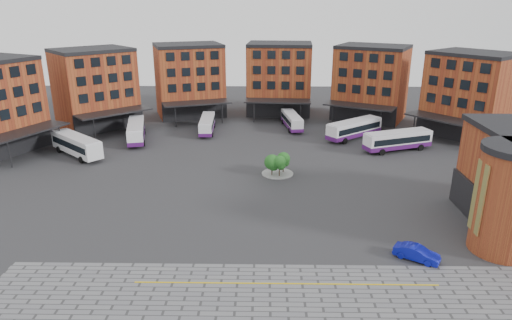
{
  "coord_description": "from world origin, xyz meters",
  "views": [
    {
      "loc": [
        0.0,
        -47.23,
        22.95
      ],
      "look_at": [
        -0.91,
        6.46,
        4.0
      ],
      "focal_mm": 32.0,
      "sensor_mm": 36.0,
      "label": 1
    }
  ],
  "objects_px": {
    "bus_f": "(398,140)",
    "bus_b": "(136,131)",
    "tree_island": "(278,163)",
    "bus_e": "(354,129)",
    "blue_car": "(417,253)",
    "bus_a": "(76,144)",
    "bus_c": "(207,124)",
    "bus_d": "(292,120)"
  },
  "relations": [
    {
      "from": "bus_b",
      "to": "blue_car",
      "type": "height_order",
      "value": "bus_b"
    },
    {
      "from": "bus_b",
      "to": "bus_f",
      "type": "distance_m",
      "value": 43.57
    },
    {
      "from": "bus_e",
      "to": "bus_b",
      "type": "bearing_deg",
      "value": -125.43
    },
    {
      "from": "tree_island",
      "to": "bus_a",
      "type": "xyz_separation_m",
      "value": [
        -30.84,
        7.7,
        0.14
      ]
    },
    {
      "from": "bus_d",
      "to": "bus_f",
      "type": "bearing_deg",
      "value": -48.51
    },
    {
      "from": "bus_c",
      "to": "bus_a",
      "type": "bearing_deg",
      "value": -146.05
    },
    {
      "from": "tree_island",
      "to": "bus_f",
      "type": "relative_size",
      "value": 0.38
    },
    {
      "from": "bus_c",
      "to": "blue_car",
      "type": "distance_m",
      "value": 49.48
    },
    {
      "from": "bus_a",
      "to": "bus_d",
      "type": "relative_size",
      "value": 1.02
    },
    {
      "from": "blue_car",
      "to": "bus_c",
      "type": "bearing_deg",
      "value": 62.18
    },
    {
      "from": "bus_e",
      "to": "blue_car",
      "type": "relative_size",
      "value": 2.55
    },
    {
      "from": "bus_f",
      "to": "bus_b",
      "type": "bearing_deg",
      "value": -116.73
    },
    {
      "from": "bus_c",
      "to": "bus_d",
      "type": "relative_size",
      "value": 0.99
    },
    {
      "from": "bus_a",
      "to": "bus_f",
      "type": "relative_size",
      "value": 0.89
    },
    {
      "from": "blue_car",
      "to": "bus_b",
      "type": "bearing_deg",
      "value": 76.26
    },
    {
      "from": "tree_island",
      "to": "bus_b",
      "type": "distance_m",
      "value": 28.7
    },
    {
      "from": "tree_island",
      "to": "blue_car",
      "type": "xyz_separation_m",
      "value": [
        12.33,
        -21.58,
        -1.09
      ]
    },
    {
      "from": "bus_b",
      "to": "blue_car",
      "type": "distance_m",
      "value": 52.16
    },
    {
      "from": "bus_e",
      "to": "blue_car",
      "type": "distance_m",
      "value": 39.48
    },
    {
      "from": "bus_c",
      "to": "bus_d",
      "type": "xyz_separation_m",
      "value": [
        15.59,
        3.06,
        -0.01
      ]
    },
    {
      "from": "tree_island",
      "to": "bus_b",
      "type": "relative_size",
      "value": 0.38
    },
    {
      "from": "bus_d",
      "to": "blue_car",
      "type": "height_order",
      "value": "bus_d"
    },
    {
      "from": "bus_f",
      "to": "tree_island",
      "type": "bearing_deg",
      "value": -80.56
    },
    {
      "from": "bus_b",
      "to": "bus_f",
      "type": "relative_size",
      "value": 1.0
    },
    {
      "from": "bus_d",
      "to": "bus_e",
      "type": "distance_m",
      "value": 12.35
    },
    {
      "from": "bus_b",
      "to": "tree_island",
      "type": "bearing_deg",
      "value": -47.03
    },
    {
      "from": "bus_d",
      "to": "bus_f",
      "type": "xyz_separation_m",
      "value": [
        16.15,
        -13.26,
        0.23
      ]
    },
    {
      "from": "bus_e",
      "to": "blue_car",
      "type": "bearing_deg",
      "value": -40.39
    },
    {
      "from": "bus_d",
      "to": "bus_e",
      "type": "height_order",
      "value": "bus_e"
    },
    {
      "from": "blue_car",
      "to": "bus_d",
      "type": "bearing_deg",
      "value": 43.45
    },
    {
      "from": "bus_a",
      "to": "blue_car",
      "type": "bearing_deg",
      "value": -82.33
    },
    {
      "from": "tree_island",
      "to": "bus_d",
      "type": "bearing_deg",
      "value": 82.25
    },
    {
      "from": "bus_f",
      "to": "bus_c",
      "type": "bearing_deg",
      "value": -128.15
    },
    {
      "from": "tree_island",
      "to": "bus_f",
      "type": "bearing_deg",
      "value": 29.77
    },
    {
      "from": "bus_b",
      "to": "bus_e",
      "type": "bearing_deg",
      "value": -10.32
    },
    {
      "from": "bus_a",
      "to": "bus_b",
      "type": "distance_m",
      "value": 10.87
    },
    {
      "from": "bus_b",
      "to": "blue_car",
      "type": "relative_size",
      "value": 2.77
    },
    {
      "from": "tree_island",
      "to": "bus_b",
      "type": "xyz_separation_m",
      "value": [
        -23.82,
        15.99,
        -0.06
      ]
    },
    {
      "from": "bus_e",
      "to": "bus_f",
      "type": "bearing_deg",
      "value": 1.91
    },
    {
      "from": "bus_a",
      "to": "bus_e",
      "type": "distance_m",
      "value": 45.78
    },
    {
      "from": "bus_b",
      "to": "bus_f",
      "type": "xyz_separation_m",
      "value": [
        43.29,
        -4.86,
        0.01
      ]
    },
    {
      "from": "bus_a",
      "to": "bus_c",
      "type": "bearing_deg",
      "value": -11.9
    }
  ]
}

